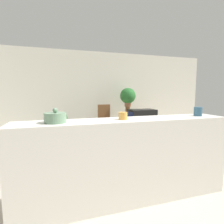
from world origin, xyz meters
TOP-DOWN VIEW (x-y plane):
  - ground_plane at (0.00, 0.00)m, footprint 14.00×14.00m
  - wall_back at (0.00, 3.43)m, footprint 9.00×0.06m
  - couch at (-0.38, 1.52)m, footprint 0.96×1.89m
  - tv_stand at (1.38, 1.91)m, footprint 0.95×0.56m
  - television at (1.37, 1.91)m, footprint 0.73×0.44m
  - wooden_chair at (0.57, 2.86)m, footprint 0.44×0.44m
  - plant_stand at (1.36, 2.90)m, footprint 0.15×0.15m
  - potted_plant at (1.36, 2.90)m, footprint 0.51×0.51m
  - foreground_counter at (0.00, -0.46)m, footprint 2.65×0.44m
  - decorative_bowl at (-0.83, -0.46)m, footprint 0.23×0.23m
  - candle_jar at (-0.06, -0.46)m, footprint 0.11×0.11m
  - coffee_tin at (1.05, -0.46)m, footprint 0.11×0.11m

SIDE VIEW (x-z plane):
  - ground_plane at x=0.00m, z-range 0.00..0.00m
  - tv_stand at x=1.38m, z-range 0.00..0.45m
  - couch at x=-0.38m, z-range -0.12..0.69m
  - plant_stand at x=1.36m, z-range 0.00..0.90m
  - foreground_counter at x=0.00m, z-range 0.00..1.03m
  - wooden_chair at x=0.57m, z-range 0.04..1.01m
  - television at x=1.37m, z-range 0.45..0.89m
  - candle_jar at x=-0.06m, z-range 1.03..1.12m
  - decorative_bowl at x=-0.83m, z-range 1.01..1.17m
  - coffee_tin at x=1.05m, z-range 1.03..1.15m
  - potted_plant at x=1.36m, z-range 0.93..1.54m
  - wall_back at x=0.00m, z-range 0.00..2.70m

